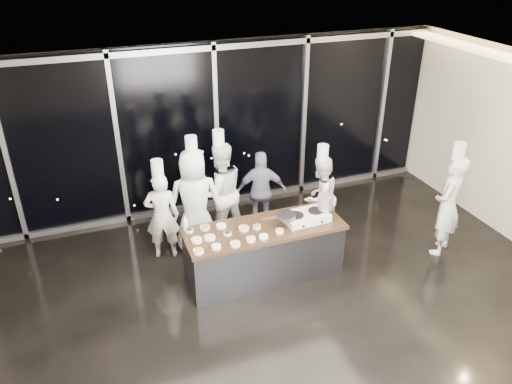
# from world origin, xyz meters

# --- Properties ---
(ground) EXTENTS (9.00, 9.00, 0.00)m
(ground) POSITION_xyz_m (0.00, 0.00, 0.00)
(ground) COLOR black
(ground) RESTS_ON ground
(room_shell) EXTENTS (9.02, 7.02, 3.21)m
(room_shell) POSITION_xyz_m (0.18, 0.00, 2.25)
(room_shell) COLOR beige
(room_shell) RESTS_ON ground
(window_wall) EXTENTS (8.90, 0.11, 3.20)m
(window_wall) POSITION_xyz_m (0.00, 3.43, 1.60)
(window_wall) COLOR black
(window_wall) RESTS_ON ground
(demo_counter) EXTENTS (2.46, 0.86, 0.90)m
(demo_counter) POSITION_xyz_m (0.00, 0.90, 0.45)
(demo_counter) COLOR #3A3A3F
(demo_counter) RESTS_ON ground
(stove) EXTENTS (0.72, 0.48, 0.14)m
(stove) POSITION_xyz_m (0.68, 0.87, 0.96)
(stove) COLOR silver
(stove) RESTS_ON demo_counter
(frying_pan) EXTENTS (0.54, 0.33, 0.05)m
(frying_pan) POSITION_xyz_m (0.32, 0.85, 1.07)
(frying_pan) COLOR slate
(frying_pan) RESTS_ON stove
(stock_pot) EXTENTS (0.25, 0.25, 0.24)m
(stock_pot) POSITION_xyz_m (1.01, 0.87, 1.16)
(stock_pot) COLOR #B2B2B4
(stock_pot) RESTS_ON stove
(prep_bowls) EXTENTS (1.40, 0.73, 0.05)m
(prep_bowls) POSITION_xyz_m (-0.63, 0.83, 0.93)
(prep_bowls) COLOR white
(prep_bowls) RESTS_ON demo_counter
(squeeze_bottle) EXTENTS (0.07, 0.07, 0.25)m
(squeeze_bottle) POSITION_xyz_m (-1.14, 1.22, 1.02)
(squeeze_bottle) COLOR white
(squeeze_bottle) RESTS_ON demo_counter
(chef_far_left) EXTENTS (0.63, 0.49, 1.76)m
(chef_far_left) POSITION_xyz_m (-1.36, 2.00, 0.79)
(chef_far_left) COLOR white
(chef_far_left) RESTS_ON ground
(chef_left) EXTENTS (0.97, 0.71, 2.05)m
(chef_left) POSITION_xyz_m (-0.79, 2.06, 0.92)
(chef_left) COLOR white
(chef_left) RESTS_ON ground
(chef_center) EXTENTS (0.96, 0.80, 2.03)m
(chef_center) POSITION_xyz_m (-0.29, 2.25, 0.91)
(chef_center) COLOR white
(chef_center) RESTS_ON ground
(guest) EXTENTS (0.95, 0.60, 1.51)m
(guest) POSITION_xyz_m (0.48, 2.27, 0.76)
(guest) COLOR #15153A
(guest) RESTS_ON ground
(chef_right) EXTENTS (0.89, 0.81, 1.74)m
(chef_right) POSITION_xyz_m (1.36, 1.71, 0.77)
(chef_right) COLOR white
(chef_right) RESTS_ON ground
(chef_side) EXTENTS (0.77, 0.72, 1.99)m
(chef_side) POSITION_xyz_m (3.09, 0.50, 0.90)
(chef_side) COLOR white
(chef_side) RESTS_ON ground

